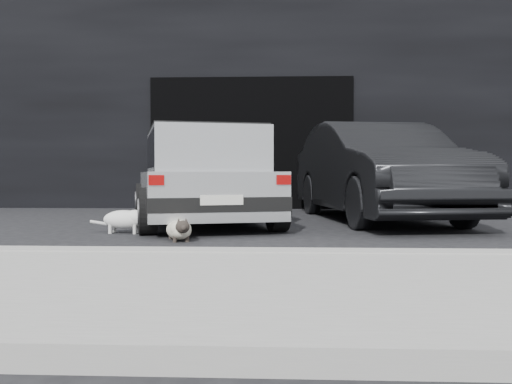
{
  "coord_description": "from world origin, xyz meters",
  "views": [
    {
      "loc": [
        1.58,
        -6.73,
        0.71
      ],
      "look_at": [
        1.31,
        -0.74,
        0.5
      ],
      "focal_mm": 38.0,
      "sensor_mm": 36.0,
      "label": 1
    }
  ],
  "objects_px": {
    "second_car": "(378,171)",
    "cat_siamese": "(179,230)",
    "cat_white": "(127,219)",
    "silver_hatchback": "(201,172)"
  },
  "relations": [
    {
      "from": "silver_hatchback",
      "to": "cat_white",
      "type": "xyz_separation_m",
      "value": [
        -0.7,
        -1.18,
        -0.54
      ]
    },
    {
      "from": "cat_white",
      "to": "cat_siamese",
      "type": "bearing_deg",
      "value": 53.41
    },
    {
      "from": "cat_siamese",
      "to": "cat_white",
      "type": "relative_size",
      "value": 0.94
    },
    {
      "from": "second_car",
      "to": "cat_siamese",
      "type": "relative_size",
      "value": 6.27
    },
    {
      "from": "silver_hatchback",
      "to": "second_car",
      "type": "relative_size",
      "value": 0.86
    },
    {
      "from": "silver_hatchback",
      "to": "cat_white",
      "type": "height_order",
      "value": "silver_hatchback"
    },
    {
      "from": "silver_hatchback",
      "to": "cat_siamese",
      "type": "bearing_deg",
      "value": -104.51
    },
    {
      "from": "cat_siamese",
      "to": "cat_white",
      "type": "height_order",
      "value": "cat_white"
    },
    {
      "from": "cat_siamese",
      "to": "cat_white",
      "type": "bearing_deg",
      "value": -61.76
    },
    {
      "from": "silver_hatchback",
      "to": "cat_siamese",
      "type": "relative_size",
      "value": 5.39
    }
  ]
}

